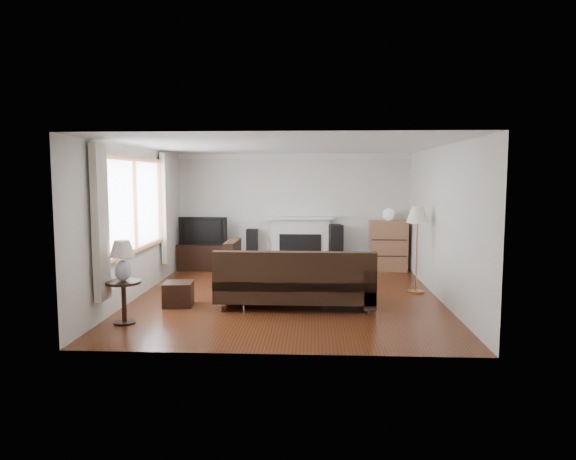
{
  "coord_description": "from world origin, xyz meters",
  "views": [
    {
      "loc": [
        0.44,
        -8.38,
        2.01
      ],
      "look_at": [
        0.0,
        0.3,
        1.1
      ],
      "focal_mm": 32.0,
      "sensor_mm": 36.0,
      "label": 1
    }
  ],
  "objects_px": {
    "floor_lamp": "(417,250)",
    "bookshelf": "(388,246)",
    "sectional_sofa": "(295,279)",
    "tv_stand": "(205,257)",
    "coffee_table": "(297,276)",
    "side_table": "(124,302)"
  },
  "relations": [
    {
      "from": "tv_stand",
      "to": "side_table",
      "type": "xyz_separation_m",
      "value": [
        -0.24,
        -4.1,
        0.02
      ]
    },
    {
      "from": "bookshelf",
      "to": "coffee_table",
      "type": "xyz_separation_m",
      "value": [
        -1.89,
        -1.69,
        -0.34
      ]
    },
    {
      "from": "floor_lamp",
      "to": "side_table",
      "type": "distance_m",
      "value": 4.88
    },
    {
      "from": "bookshelf",
      "to": "coffee_table",
      "type": "distance_m",
      "value": 2.56
    },
    {
      "from": "floor_lamp",
      "to": "tv_stand",
      "type": "bearing_deg",
      "value": 154.45
    },
    {
      "from": "floor_lamp",
      "to": "side_table",
      "type": "xyz_separation_m",
      "value": [
        -4.37,
        -2.13,
        -0.45
      ]
    },
    {
      "from": "bookshelf",
      "to": "side_table",
      "type": "distance_m",
      "value": 5.9
    },
    {
      "from": "coffee_table",
      "to": "side_table",
      "type": "xyz_separation_m",
      "value": [
        -2.28,
        -2.48,
        0.1
      ]
    },
    {
      "from": "bookshelf",
      "to": "floor_lamp",
      "type": "relative_size",
      "value": 0.72
    },
    {
      "from": "tv_stand",
      "to": "coffee_table",
      "type": "relative_size",
      "value": 1.11
    },
    {
      "from": "bookshelf",
      "to": "coffee_table",
      "type": "relative_size",
      "value": 1.07
    },
    {
      "from": "floor_lamp",
      "to": "bookshelf",
      "type": "bearing_deg",
      "value": 95.55
    },
    {
      "from": "tv_stand",
      "to": "side_table",
      "type": "bearing_deg",
      "value": -93.29
    },
    {
      "from": "sectional_sofa",
      "to": "tv_stand",
      "type": "bearing_deg",
      "value": 124.3
    },
    {
      "from": "sectional_sofa",
      "to": "side_table",
      "type": "height_order",
      "value": "sectional_sofa"
    },
    {
      "from": "floor_lamp",
      "to": "side_table",
      "type": "height_order",
      "value": "floor_lamp"
    },
    {
      "from": "coffee_table",
      "to": "side_table",
      "type": "distance_m",
      "value": 3.37
    },
    {
      "from": "coffee_table",
      "to": "side_table",
      "type": "height_order",
      "value": "side_table"
    },
    {
      "from": "sectional_sofa",
      "to": "side_table",
      "type": "xyz_separation_m",
      "value": [
        -2.3,
        -1.08,
        -0.13
      ]
    },
    {
      "from": "side_table",
      "to": "sectional_sofa",
      "type": "bearing_deg",
      "value": 25.04
    },
    {
      "from": "tv_stand",
      "to": "floor_lamp",
      "type": "height_order",
      "value": "floor_lamp"
    },
    {
      "from": "bookshelf",
      "to": "side_table",
      "type": "height_order",
      "value": "bookshelf"
    }
  ]
}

